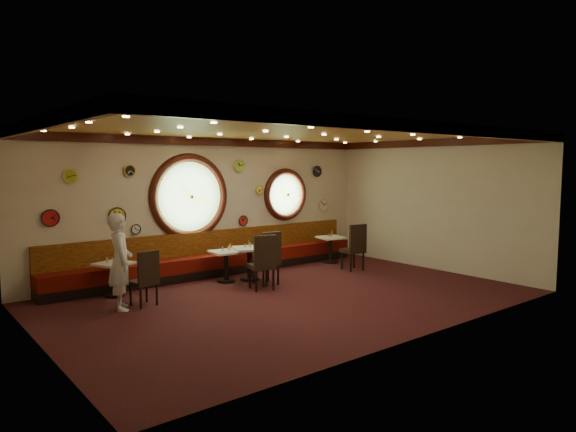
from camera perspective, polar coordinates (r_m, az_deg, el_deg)
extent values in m
cube|color=black|center=(10.10, 0.42, -9.04)|extent=(9.00, 6.00, 0.00)
cube|color=#BE8435|center=(9.79, 0.43, 9.39)|extent=(9.00, 6.00, 0.02)
cube|color=beige|center=(12.28, -8.44, 1.09)|extent=(9.00, 0.02, 3.20)
cube|color=beige|center=(7.74, 14.58, -1.65)|extent=(9.00, 0.02, 3.20)
cube|color=beige|center=(7.82, -26.12, -1.97)|extent=(0.02, 6.00, 3.20)
cube|color=beige|center=(13.12, 15.87, 1.22)|extent=(0.02, 6.00, 3.20)
cube|color=#351009|center=(12.22, -8.42, 8.15)|extent=(9.00, 0.10, 0.18)
cube|color=#351009|center=(7.73, 14.56, 9.56)|extent=(9.00, 0.10, 0.18)
cube|color=#351009|center=(7.79, -26.24, 9.13)|extent=(0.10, 6.00, 0.18)
cube|color=#351009|center=(13.05, 15.92, 7.83)|extent=(0.10, 6.00, 0.18)
cube|color=black|center=(12.25, -7.67, -6.00)|extent=(8.00, 0.55, 0.20)
cube|color=#540C07|center=(12.20, -7.69, -4.85)|extent=(8.00, 0.55, 0.30)
cube|color=#5C1207|center=(12.33, -8.24, -2.87)|extent=(8.00, 0.10, 0.55)
cylinder|color=#78AB67|center=(11.97, -10.92, 2.13)|extent=(1.66, 0.02, 1.66)
torus|color=#351009|center=(11.96, -10.89, 2.13)|extent=(1.98, 0.18, 1.98)
torus|color=yellow|center=(11.93, -10.82, 2.12)|extent=(1.61, 0.03, 1.61)
cylinder|color=#78AB67|center=(13.50, -0.34, 2.40)|extent=(1.10, 0.02, 1.10)
torus|color=#351009|center=(13.49, -0.30, 2.40)|extent=(1.38, 0.18, 1.38)
torus|color=yellow|center=(13.47, -0.22, 2.40)|extent=(1.09, 0.03, 1.09)
cylinder|color=white|center=(11.45, -16.55, -1.42)|extent=(0.20, 0.03, 0.20)
cylinder|color=#90AA22|center=(10.95, -23.04, 4.09)|extent=(0.26, 0.03, 0.26)
cylinder|color=black|center=(11.33, -17.19, 4.83)|extent=(0.24, 0.03, 0.24)
cylinder|color=gold|center=(11.28, -18.47, -0.05)|extent=(0.36, 0.03, 0.36)
cylinder|color=#F9FF54|center=(12.96, -3.20, 2.93)|extent=(0.22, 0.03, 0.22)
cylinder|color=red|center=(10.90, -24.90, -0.20)|extent=(0.32, 0.03, 0.32)
cylinder|color=black|center=(14.17, 3.25, 4.97)|extent=(0.28, 0.03, 0.28)
cylinder|color=red|center=(12.73, -5.01, -0.52)|extent=(0.24, 0.03, 0.24)
cylinder|color=#A0E046|center=(12.61, -5.45, 5.56)|extent=(0.30, 0.03, 0.30)
cylinder|color=silver|center=(14.38, 3.97, 1.19)|extent=(0.34, 0.03, 0.34)
cylinder|color=black|center=(10.73, -18.69, -8.32)|extent=(0.38, 0.38, 0.05)
cylinder|color=black|center=(10.66, -18.74, -6.72)|extent=(0.10, 0.10, 0.61)
cube|color=white|center=(10.60, -18.80, -5.03)|extent=(0.80, 0.80, 0.04)
cylinder|color=black|center=(11.48, -6.88, -7.15)|extent=(0.40, 0.40, 0.05)
cylinder|color=black|center=(11.42, -6.90, -5.61)|extent=(0.11, 0.11, 0.63)
cube|color=white|center=(11.36, -6.92, -3.98)|extent=(0.70, 0.70, 0.04)
cylinder|color=black|center=(11.61, -4.26, -6.97)|extent=(0.42, 0.42, 0.06)
cylinder|color=black|center=(11.54, -4.27, -5.34)|extent=(0.12, 0.12, 0.67)
cube|color=white|center=(11.48, -4.29, -3.61)|extent=(0.87, 0.87, 0.05)
cylinder|color=black|center=(13.66, 4.75, -5.07)|extent=(0.40, 0.40, 0.05)
cylinder|color=black|center=(13.61, 4.76, -3.77)|extent=(0.11, 0.11, 0.63)
cube|color=white|center=(13.56, 4.78, -2.40)|extent=(0.75, 0.75, 0.05)
cube|color=black|center=(9.81, -15.78, -7.11)|extent=(0.49, 0.49, 0.07)
cube|color=black|center=(9.59, -15.23, -5.45)|extent=(0.43, 0.12, 0.56)
cube|color=black|center=(10.66, -2.97, -5.61)|extent=(0.59, 0.59, 0.08)
cube|color=black|center=(10.40, -2.55, -3.89)|extent=(0.48, 0.18, 0.63)
cube|color=black|center=(11.10, -2.49, -5.14)|extent=(0.50, 0.50, 0.08)
cube|color=black|center=(10.87, -1.87, -3.45)|extent=(0.49, 0.08, 0.63)
cube|color=black|center=(12.70, 7.19, -3.84)|extent=(0.55, 0.55, 0.08)
cube|color=black|center=(12.48, 7.79, -2.37)|extent=(0.48, 0.14, 0.62)
cylinder|color=silver|center=(10.61, -19.45, -4.61)|extent=(0.04, 0.04, 0.11)
cylinder|color=silver|center=(11.35, -7.30, -3.60)|extent=(0.04, 0.04, 0.11)
cylinder|color=silver|center=(11.42, -4.78, -3.30)|extent=(0.03, 0.03, 0.09)
cylinder|color=silver|center=(13.54, 4.54, -2.13)|extent=(0.03, 0.03, 0.09)
cylinder|color=silver|center=(10.58, -18.85, -4.66)|extent=(0.04, 0.04, 0.10)
cylinder|color=silver|center=(11.35, -6.65, -3.60)|extent=(0.04, 0.04, 0.10)
cylinder|color=silver|center=(11.47, -4.22, -3.23)|extent=(0.04, 0.04, 0.10)
cylinder|color=silver|center=(13.61, 4.91, -2.03)|extent=(0.04, 0.04, 0.11)
cylinder|color=gold|center=(10.63, -18.66, -4.40)|extent=(0.06, 0.06, 0.18)
cylinder|color=yellow|center=(11.45, -6.51, -3.40)|extent=(0.05, 0.05, 0.15)
cylinder|color=gold|center=(11.55, -4.33, -3.07)|extent=(0.05, 0.05, 0.15)
cylinder|color=gold|center=(13.59, 4.84, -1.94)|extent=(0.05, 0.05, 0.16)
imported|color=white|center=(9.58, -18.13, -4.85)|extent=(0.56, 0.72, 1.72)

